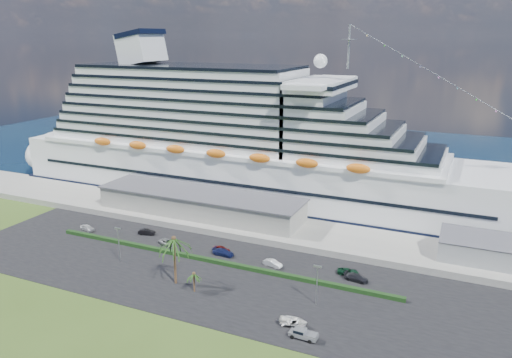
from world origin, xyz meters
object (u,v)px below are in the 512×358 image
at_px(cruise_ship, 246,147).
at_px(boat_trailer, 293,321).
at_px(parked_car_3, 223,252).
at_px(pickup_truck, 303,333).

distance_m(cruise_ship, boat_trailer, 78.15).
distance_m(parked_car_3, boat_trailer, 33.89).
relative_size(cruise_ship, boat_trailer, 31.54).
xyz_separation_m(pickup_truck, boat_trailer, (-2.82, 2.84, 0.15)).
relative_size(parked_car_3, boat_trailer, 0.89).
xyz_separation_m(parked_car_3, pickup_truck, (28.70, -24.72, 0.20)).
distance_m(parked_car_3, pickup_truck, 37.88).
xyz_separation_m(parked_car_3, boat_trailer, (25.89, -21.87, 0.34)).
bearing_deg(parked_car_3, boat_trailer, -127.28).
bearing_deg(cruise_ship, boat_trailer, -58.45).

